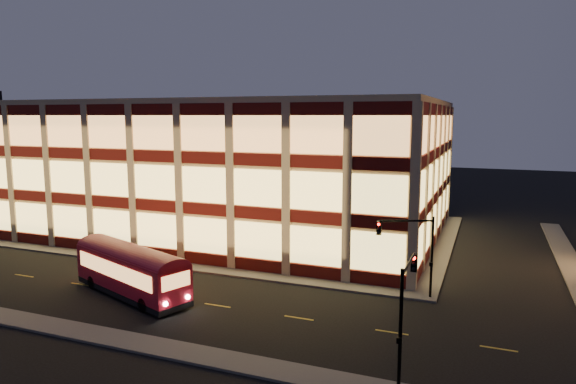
% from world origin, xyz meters
% --- Properties ---
extents(ground, '(200.00, 200.00, 0.00)m').
position_xyz_m(ground, '(0.00, 0.00, 0.00)').
color(ground, black).
rests_on(ground, ground).
extents(sidewalk_office_south, '(54.00, 2.00, 0.15)m').
position_xyz_m(sidewalk_office_south, '(-3.00, 1.00, 0.07)').
color(sidewalk_office_south, '#514F4C').
rests_on(sidewalk_office_south, ground).
extents(sidewalk_office_east, '(2.00, 30.00, 0.15)m').
position_xyz_m(sidewalk_office_east, '(23.00, 17.00, 0.07)').
color(sidewalk_office_east, '#514F4C').
rests_on(sidewalk_office_east, ground).
extents(sidewalk_tower_west, '(2.00, 30.00, 0.15)m').
position_xyz_m(sidewalk_tower_west, '(34.00, 17.00, 0.07)').
color(sidewalk_tower_west, '#514F4C').
rests_on(sidewalk_tower_west, ground).
extents(sidewalk_near, '(100.00, 2.00, 0.15)m').
position_xyz_m(sidewalk_near, '(0.00, -13.00, 0.07)').
color(sidewalk_near, '#514F4C').
rests_on(sidewalk_near, ground).
extents(office_building, '(50.45, 30.45, 14.50)m').
position_xyz_m(office_building, '(-2.91, 16.91, 7.25)').
color(office_building, tan).
rests_on(office_building, ground).
extents(traffic_signal_far, '(3.79, 1.87, 6.00)m').
position_xyz_m(traffic_signal_far, '(22.21, 0.24, 4.11)').
color(traffic_signal_far, black).
rests_on(traffic_signal_far, ground).
extents(traffic_signal_near, '(0.32, 4.45, 6.00)m').
position_xyz_m(traffic_signal_near, '(23.50, -11.03, 4.13)').
color(traffic_signal_near, black).
rests_on(traffic_signal_near, ground).
extents(trolley_bus, '(11.24, 6.44, 3.72)m').
position_xyz_m(trolley_bus, '(3.19, -6.47, 2.06)').
color(trolley_bus, '#A0081D').
rests_on(trolley_bus, ground).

